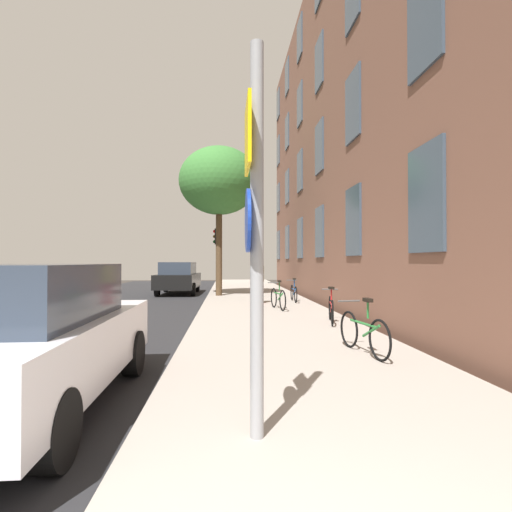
{
  "coord_description": "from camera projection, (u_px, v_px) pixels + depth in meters",
  "views": [
    {
      "loc": [
        -0.13,
        -0.84,
        1.66
      ],
      "look_at": [
        0.69,
        10.45,
        1.82
      ],
      "focal_mm": 28.5,
      "sensor_mm": 36.0,
      "label": 1
    }
  ],
  "objects": [
    {
      "name": "traffic_light",
      "position": [
        218.0,
        248.0,
        20.33
      ],
      "size": [
        0.43,
        0.24,
        3.25
      ],
      "color": "black",
      "rests_on": "sidewalk"
    },
    {
      "name": "road_asphalt",
      "position": [
        112.0,
        305.0,
        15.45
      ],
      "size": [
        7.0,
        38.0,
        0.01
      ],
      "primitive_type": "cube",
      "color": "#232326",
      "rests_on": "ground"
    },
    {
      "name": "car_1",
      "position": [
        179.0,
        278.0,
        20.74
      ],
      "size": [
        2.0,
        4.46,
        1.62
      ],
      "color": "black",
      "rests_on": "road_asphalt"
    },
    {
      "name": "car_0",
      "position": [
        27.0,
        336.0,
        4.43
      ],
      "size": [
        1.86,
        4.22,
        1.62
      ],
      "color": "silver",
      "rests_on": "road_asphalt"
    },
    {
      "name": "sign_post",
      "position": [
        254.0,
        220.0,
        3.58
      ],
      "size": [
        0.16,
        0.6,
        3.49
      ],
      "color": "gray",
      "rests_on": "sidewalk"
    },
    {
      "name": "sidewalk",
      "position": [
        258.0,
        302.0,
        15.86
      ],
      "size": [
        4.2,
        38.0,
        0.12
      ],
      "primitive_type": "cube",
      "color": "#9E9389",
      "rests_on": "ground"
    },
    {
      "name": "bicycle_3",
      "position": [
        294.0,
        292.0,
        15.6
      ],
      "size": [
        0.42,
        1.66,
        0.91
      ],
      "color": "black",
      "rests_on": "sidewalk"
    },
    {
      "name": "bicycle_2",
      "position": [
        278.0,
        298.0,
        13.12
      ],
      "size": [
        0.44,
        1.66,
        0.94
      ],
      "color": "black",
      "rests_on": "sidewalk"
    },
    {
      "name": "pedestrian_0",
      "position": [
        259.0,
        278.0,
        14.96
      ],
      "size": [
        0.51,
        0.51,
        1.62
      ],
      "color": "maroon",
      "rests_on": "sidewalk"
    },
    {
      "name": "bicycle_1",
      "position": [
        331.0,
        309.0,
        10.21
      ],
      "size": [
        0.51,
        1.67,
        0.92
      ],
      "color": "black",
      "rests_on": "sidewalk"
    },
    {
      "name": "ground_plane",
      "position": [
        167.0,
        305.0,
        15.61
      ],
      "size": [
        41.8,
        41.8,
        0.0
      ],
      "primitive_type": "plane",
      "color": "#332D28"
    },
    {
      "name": "building_facade",
      "position": [
        326.0,
        122.0,
        15.64
      ],
      "size": [
        0.56,
        27.0,
        14.05
      ],
      "color": "brown",
      "rests_on": "ground"
    },
    {
      "name": "tree_near",
      "position": [
        219.0,
        181.0,
        18.5
      ],
      "size": [
        3.64,
        3.64,
        6.77
      ],
      "color": "#4C3823",
      "rests_on": "sidewalk"
    },
    {
      "name": "bicycle_0",
      "position": [
        363.0,
        332.0,
        6.76
      ],
      "size": [
        0.45,
        1.68,
        0.94
      ],
      "color": "black",
      "rests_on": "sidewalk"
    }
  ]
}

